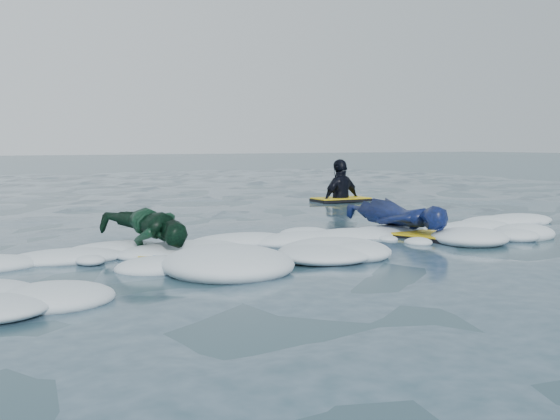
{
  "coord_description": "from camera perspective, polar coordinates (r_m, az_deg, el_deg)",
  "views": [
    {
      "loc": [
        -2.7,
        -5.63,
        1.2
      ],
      "look_at": [
        1.22,
        1.6,
        0.4
      ],
      "focal_mm": 45.0,
      "sensor_mm": 36.0,
      "label": 1
    }
  ],
  "objects": [
    {
      "name": "ground",
      "position": [
        6.36,
        -2.83,
        -5.33
      ],
      "size": [
        120.0,
        120.0,
        0.0
      ],
      "primitive_type": "plane",
      "color": "#1D3846",
      "rests_on": "ground"
    },
    {
      "name": "foam_band",
      "position": [
        7.29,
        -6.36,
        -3.95
      ],
      "size": [
        12.0,
        3.1,
        0.3
      ],
      "primitive_type": null,
      "color": "white",
      "rests_on": "ground"
    },
    {
      "name": "prone_woman_unit",
      "position": [
        9.04,
        9.73,
        -0.67
      ],
      "size": [
        0.99,
        1.77,
        0.45
      ],
      "rotation": [
        0.0,
        0.0,
        1.92
      ],
      "color": "black",
      "rests_on": "ground"
    },
    {
      "name": "prone_child_unit",
      "position": [
        7.55,
        -10.38,
        -1.73
      ],
      "size": [
        0.85,
        1.36,
        0.5
      ],
      "rotation": [
        0.0,
        0.0,
        1.34
      ],
      "color": "black",
      "rests_on": "ground"
    },
    {
      "name": "waiting_rider_unit",
      "position": [
        14.11,
        4.97,
        0.69
      ],
      "size": [
        1.16,
        0.66,
        1.71
      ],
      "rotation": [
        0.0,
        0.0,
        -0.03
      ],
      "color": "black",
      "rests_on": "ground"
    }
  ]
}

